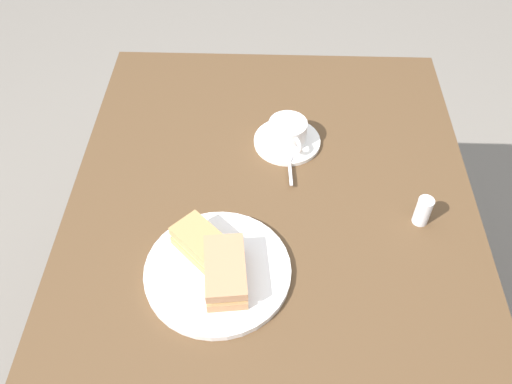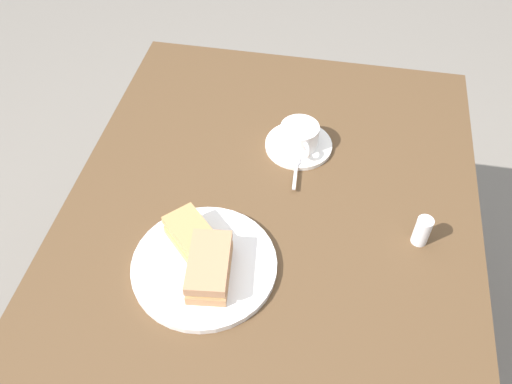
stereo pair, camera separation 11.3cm
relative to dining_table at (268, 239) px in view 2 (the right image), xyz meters
name	(u,v)px [view 2 (the right image)]	position (x,y,z in m)	size (l,w,h in m)	color
ground_plane	(265,364)	(0.00, 0.00, -0.66)	(6.00, 6.00, 0.00)	slate
dining_table	(268,239)	(0.00, 0.00, 0.00)	(1.14, 0.87, 0.74)	#523922
sandwich_plate	(204,265)	(-0.15, 0.10, 0.09)	(0.28, 0.28, 0.01)	white
sandwich_front	(209,267)	(-0.17, 0.08, 0.12)	(0.14, 0.09, 0.05)	tan
sandwich_back	(192,236)	(-0.11, 0.13, 0.12)	(0.13, 0.13, 0.05)	tan
coffee_saucer	(299,145)	(0.22, -0.03, 0.09)	(0.16, 0.16, 0.01)	white
coffee_cup	(300,135)	(0.22, -0.03, 0.12)	(0.11, 0.09, 0.05)	white
spoon	(296,167)	(0.14, -0.04, 0.09)	(0.10, 0.02, 0.01)	silver
salt_shaker	(422,231)	(-0.01, -0.31, 0.11)	(0.03, 0.03, 0.07)	silver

